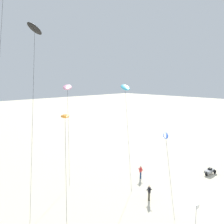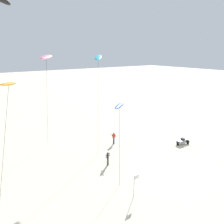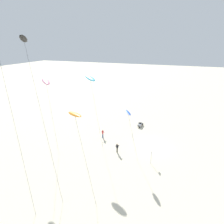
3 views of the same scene
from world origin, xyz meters
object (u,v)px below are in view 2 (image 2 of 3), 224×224
kite_black (0,1)px  kite_flyer_nearest (114,138)px  kite_blue (119,106)px  marker_flag (135,181)px  kite_cyan (98,58)px  kite_pink (46,57)px  kite_flyer_middle (108,158)px  kite_orange (8,85)px  beach_buggy (182,141)px

kite_black → kite_flyer_nearest: bearing=-23.3°
kite_blue → marker_flag: bearing=-107.9°
kite_blue → kite_flyer_nearest: size_ratio=4.45×
kite_cyan → kite_flyer_nearest: (1.36, -1.55, -10.72)m
kite_pink → kite_flyer_middle: bearing=-77.8°
kite_pink → kite_flyer_middle: kite_pink is taller
kite_black → kite_flyer_middle: kite_black is taller
kite_cyan → kite_black: 12.05m
kite_flyer_nearest → marker_flag: size_ratio=0.80×
kite_blue → kite_black: 16.83m
kite_blue → kite_orange: (-9.13, 3.72, 2.51)m
kite_pink → kite_cyan: (4.93, -5.12, -0.03)m
kite_pink → kite_blue: 13.62m
kite_cyan → kite_orange: (-11.34, -3.72, -1.94)m
kite_cyan → kite_flyer_nearest: 10.92m
beach_buggy → kite_blue: bearing=-178.4°
kite_pink → kite_black: (-5.03, -1.80, 5.86)m
kite_flyer_nearest → kite_flyer_middle: same height
kite_orange → kite_flyer_nearest: size_ratio=6.00×
marker_flag → beach_buggy: bearing=19.7°
kite_cyan → kite_pink: bearing=133.9°
kite_black → kite_flyer_middle: (7.41, -9.16, -16.62)m
kite_black → marker_flag: (6.39, -14.97, -16.02)m
kite_cyan → marker_flag: (-3.58, -11.64, -10.13)m
kite_black → marker_flag: size_ratio=8.74×
kite_orange → kite_blue: bearing=-22.2°
kite_blue → beach_buggy: 13.16m
kite_pink → kite_black: kite_black is taller
kite_cyan → kite_flyer_nearest: bearing=-48.7°
beach_buggy → marker_flag: (-12.66, -4.53, 1.06)m
kite_flyer_middle → marker_flag: marker_flag is taller
kite_black → kite_flyer_nearest: size_ratio=10.99×
kite_orange → kite_flyer_nearest: (12.70, 2.17, -8.78)m
kite_orange → marker_flag: kite_orange is taller
kite_flyer_middle → kite_cyan: bearing=66.3°
kite_orange → marker_flag: bearing=-45.6°
kite_orange → kite_flyer_nearest: bearing=9.7°
kite_flyer_nearest → kite_pink: bearing=133.3°
kite_flyer_nearest → marker_flag: (-4.93, -10.09, 0.60)m
kite_blue → kite_flyer_middle: kite_blue is taller
kite_cyan → marker_flag: bearing=-107.1°
kite_blue → kite_flyer_middle: size_ratio=4.45×
kite_cyan → marker_flag: size_ratio=5.78×
kite_orange → kite_black: size_ratio=0.55×
kite_pink → kite_orange: size_ratio=1.21×
kite_pink → beach_buggy: 21.73m
kite_cyan → kite_flyer_middle: 12.47m
kite_flyer_nearest → kite_black: bearing=156.7°
kite_blue → beach_buggy: size_ratio=3.61×
kite_pink → kite_cyan: kite_pink is taller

